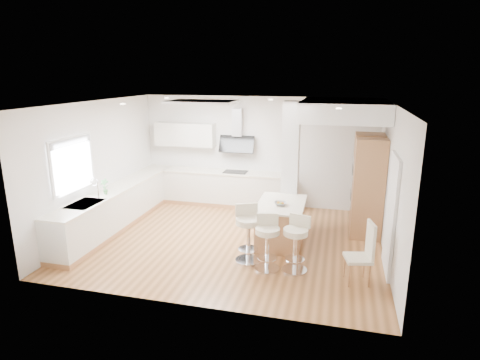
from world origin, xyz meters
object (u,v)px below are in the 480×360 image
(bar_stool_c, at_px, (296,241))
(dining_chair, at_px, (364,251))
(peninsula, at_px, (281,223))
(bar_stool_a, at_px, (248,230))
(bar_stool_b, at_px, (267,240))

(bar_stool_c, height_order, dining_chair, dining_chair)
(peninsula, xyz_separation_m, bar_stool_c, (0.43, -1.14, 0.13))
(bar_stool_a, height_order, bar_stool_b, bar_stool_a)
(bar_stool_c, distance_m, dining_chair, 1.13)
(peninsula, distance_m, bar_stool_a, 1.09)
(bar_stool_a, relative_size, bar_stool_c, 1.07)
(peninsula, height_order, bar_stool_a, bar_stool_a)
(bar_stool_a, xyz_separation_m, bar_stool_c, (0.89, -0.17, -0.04))
(peninsula, bearing_deg, dining_chair, -40.22)
(bar_stool_a, height_order, dining_chair, bar_stool_a)
(bar_stool_a, xyz_separation_m, dining_chair, (2.01, -0.31, -0.04))
(bar_stool_c, bearing_deg, peninsula, 129.34)
(bar_stool_b, bearing_deg, dining_chair, -14.94)
(bar_stool_a, bearing_deg, dining_chair, -33.37)
(peninsula, relative_size, bar_stool_c, 1.41)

